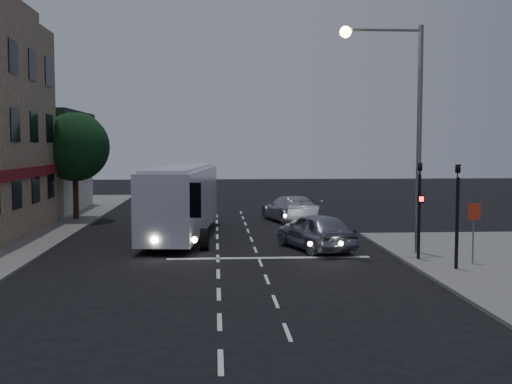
{
  "coord_description": "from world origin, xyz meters",
  "views": [
    {
      "loc": [
        -0.1,
        -22.83,
        4.44
      ],
      "look_at": [
        1.85,
        7.48,
        2.2
      ],
      "focal_mm": 45.0,
      "sensor_mm": 36.0,
      "label": 1
    }
  ],
  "objects": [
    {
      "name": "road_markings",
      "position": [
        1.29,
        3.31,
        0.0
      ],
      "size": [
        8.0,
        30.55,
        0.01
      ],
      "color": "silver",
      "rests_on": "ground"
    },
    {
      "name": "street_tree",
      "position": [
        -8.21,
        15.02,
        4.5
      ],
      "size": [
        4.0,
        4.0,
        6.2
      ],
      "color": "black",
      "rests_on": "sidewalk_far"
    },
    {
      "name": "tour_bus",
      "position": [
        -1.71,
        7.97,
        1.85
      ],
      "size": [
        3.39,
        11.3,
        3.41
      ],
      "rotation": [
        0.0,
        0.0,
        -0.1
      ],
      "color": "silver",
      "rests_on": "ground"
    },
    {
      "name": "car_sedan_b",
      "position": [
        4.23,
        13.81,
        0.76
      ],
      "size": [
        3.33,
        5.59,
        1.52
      ],
      "primitive_type": "imported",
      "rotation": [
        0.0,
        0.0,
        3.39
      ],
      "color": "silver",
      "rests_on": "ground"
    },
    {
      "name": "regulatory_sign",
      "position": [
        9.3,
        -0.24,
        1.6
      ],
      "size": [
        0.45,
        0.12,
        2.2
      ],
      "color": "slate",
      "rests_on": "sidewalk_near"
    },
    {
      "name": "ground",
      "position": [
        0.0,
        0.0,
        0.0
      ],
      "size": [
        120.0,
        120.0,
        0.0
      ],
      "primitive_type": "plane",
      "color": "black"
    },
    {
      "name": "traffic_signal_main",
      "position": [
        7.6,
        0.78,
        2.42
      ],
      "size": [
        0.25,
        0.35,
        4.1
      ],
      "color": "black",
      "rests_on": "sidewalk_near"
    },
    {
      "name": "traffic_signal_side",
      "position": [
        8.3,
        -1.2,
        2.42
      ],
      "size": [
        0.18,
        0.15,
        4.1
      ],
      "color": "black",
      "rests_on": "sidewalk_near"
    },
    {
      "name": "low_building_north",
      "position": [
        -13.5,
        20.0,
        3.39
      ],
      "size": [
        9.4,
        9.4,
        6.5
      ],
      "color": "#C2B29F",
      "rests_on": "sidewalk_far"
    },
    {
      "name": "streetlight",
      "position": [
        7.34,
        2.2,
        5.73
      ],
      "size": [
        3.32,
        0.44,
        9.0
      ],
      "color": "slate",
      "rests_on": "sidewalk_near"
    },
    {
      "name": "car_suv",
      "position": [
        4.13,
        3.8,
        0.8
      ],
      "size": [
        3.23,
        5.02,
        1.59
      ],
      "primitive_type": "imported",
      "rotation": [
        0.0,
        0.0,
        3.46
      ],
      "color": "gray",
      "rests_on": "ground"
    },
    {
      "name": "car_sedan_a",
      "position": [
        4.38,
        8.87,
        0.71
      ],
      "size": [
        2.34,
        4.52,
        1.42
      ],
      "primitive_type": "imported",
      "rotation": [
        0.0,
        0.0,
        2.94
      ],
      "color": "#B8B8BB",
      "rests_on": "ground"
    }
  ]
}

